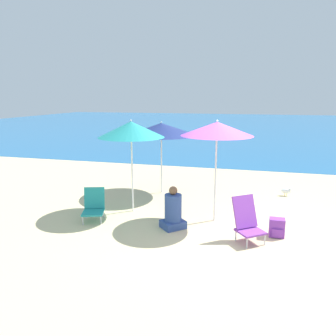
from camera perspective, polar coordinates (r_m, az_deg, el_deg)
ground_plane at (r=7.08m, az=10.36°, el=-10.47°), size 60.00×60.00×0.00m
sea_water at (r=32.50m, az=14.21°, el=7.22°), size 60.00×40.00×0.01m
beach_umbrella_purple at (r=7.04m, az=8.53°, el=6.75°), size 1.55×1.55×2.24m
beach_umbrella_navy at (r=9.15m, az=-1.18°, el=6.77°), size 2.00×2.00×2.04m
beach_umbrella_teal at (r=7.64m, az=-6.44°, el=6.69°), size 1.55×1.55×2.21m
beach_chair_teal at (r=7.57m, az=-12.79°, el=-6.34°), size 0.60×0.66×0.71m
beach_chair_purple at (r=6.50m, az=13.60°, el=-8.78°), size 0.70×0.72×0.86m
person_seated_near at (r=6.92m, az=0.89°, el=-7.56°), size 0.61×0.61×0.91m
backpack_purple at (r=6.93m, az=18.42°, el=-9.83°), size 0.29×0.25×0.37m
seagull at (r=9.74m, az=19.89°, el=-3.77°), size 0.27×0.11×0.23m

